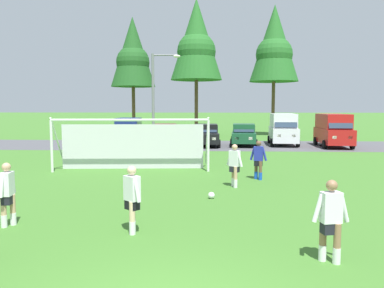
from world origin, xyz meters
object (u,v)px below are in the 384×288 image
Objects in this scene: parked_car_slot_center_left at (206,135)px; parked_car_slot_left at (165,135)px; player_winger_right at (8,195)px; player_striker_near at (132,199)px; soccer_ball at (211,195)px; parked_car_slot_right at (333,129)px; player_defender_far at (235,166)px; street_lamp at (156,101)px; parked_car_slot_far_left at (128,131)px; soccer_goal at (132,143)px; parked_car_slot_center at (244,135)px; player_trailing_back at (124,151)px; player_midfield_center at (258,160)px; parked_car_slot_center_right at (283,128)px; player_winger_left at (331,221)px.

parked_car_slot_left is at bearing -179.75° from parked_car_slot_center_left.
player_striker_near is at bearing -6.10° from player_winger_right.
soccer_ball is at bearing -77.97° from parked_car_slot_left.
parked_car_slot_center_left reaches higher than player_winger_right.
soccer_ball is at bearing 62.38° from player_striker_near.
parked_car_slot_center_left is at bearing 179.73° from parked_car_slot_right.
soccer_ball is at bearing -88.47° from parked_car_slot_center_left.
player_defender_far is 12.47m from street_lamp.
soccer_goal is at bearing -76.75° from parked_car_slot_far_left.
parked_car_slot_left is 6.22m from parked_car_slot_center.
player_winger_right is at bearing -97.95° from soccer_goal.
parked_car_slot_far_left is (-2.42, 12.06, 0.29)m from player_trailing_back.
parked_car_slot_left is (-5.66, 13.86, 0.05)m from player_midfield_center.
parked_car_slot_far_left is 0.71× the size of street_lamp.
player_striker_near is at bearing -83.62° from street_lamp.
player_defender_far reaches higher than soccer_ball.
parked_car_slot_far_left is at bearing 94.42° from player_winger_right.
player_midfield_center is 0.33× the size of parked_car_slot_center_right.
parked_car_slot_center_left is at bearing 97.06° from player_winger_left.
player_defender_far is (0.87, 1.94, 0.71)m from soccer_ball.
parked_car_slot_right reaches higher than player_midfield_center.
player_winger_left and player_trailing_back have the same top height.
parked_car_slot_left is 1.00× the size of parked_car_slot_center_left.
parked_car_slot_center is at bearing 70.18° from player_winger_right.
player_midfield_center is 1.93m from player_defender_far.
parked_car_slot_left is (0.74, 10.89, 0.05)m from player_trailing_back.
soccer_ball is 7.91m from player_trailing_back.
parked_car_slot_right reaches higher than player_striker_near.
player_winger_left is at bearing -68.84° from parked_car_slot_far_left.
street_lamp is at bearing -149.74° from parked_car_slot_center_right.
parked_car_slot_center is 8.26m from street_lamp.
player_defender_far is 0.38× the size of parked_car_slot_center.
player_winger_right is at bearing -85.58° from parked_car_slot_far_left.
parked_car_slot_right is (9.25, 17.37, 1.23)m from soccer_ball.
parked_car_slot_left is at bearing 86.12° from player_trailing_back.
player_winger_right reaches higher than soccer_ball.
player_striker_near is 1.00× the size of player_midfield_center.
soccer_ball is at bearing -55.66° from player_trailing_back.
soccer_ball is at bearing 32.36° from player_winger_right.
soccer_ball is 0.13× the size of player_winger_left.
player_trailing_back is at bearing -141.58° from parked_car_slot_right.
parked_car_slot_left is 0.65× the size of street_lamp.
parked_car_slot_center_right is (12.55, 0.17, 0.23)m from parked_car_slot_far_left.
player_striker_near is at bearing -117.62° from soccer_ball.
soccer_ball is 0.13× the size of player_trailing_back.
parked_car_slot_center_right is at bearing 76.18° from player_midfield_center.
player_midfield_center is at bearing -24.90° from player_trailing_back.
parked_car_slot_center_right is at bearing 63.73° from player_winger_right.
parked_car_slot_center_right is at bearing 73.10° from soccer_ball.
parked_car_slot_center_left is (-2.42, 13.88, 0.05)m from player_midfield_center.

